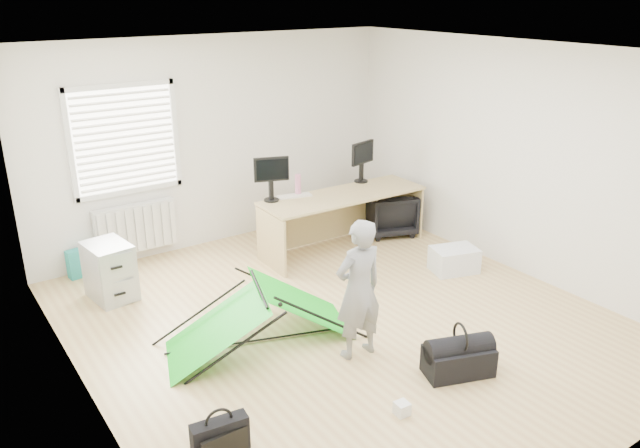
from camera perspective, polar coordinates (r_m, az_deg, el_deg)
ground at (r=6.53m, az=2.02°, el=-8.85°), size 5.50×5.50×0.00m
back_wall at (r=8.26m, az=-9.41°, el=7.39°), size 5.00×0.02×2.70m
window at (r=7.76m, az=-17.42°, el=7.36°), size 1.20×0.06×1.20m
radiator at (r=8.03m, az=-16.49°, el=-0.32°), size 1.00×0.12×0.60m
desk at (r=8.11m, az=2.11°, el=0.21°), size 2.22×0.75×0.75m
filing_cabinet at (r=7.23m, az=-18.67°, el=-4.10°), size 0.48×0.60×0.64m
monitor_left at (r=7.70m, az=-4.50°, el=3.58°), size 0.44×0.23×0.41m
monitor_right at (r=8.47m, az=3.80°, el=5.20°), size 0.44×0.20×0.41m
keyboard at (r=7.90m, az=-2.35°, el=2.58°), size 0.45×0.25×0.02m
thermos at (r=7.93m, az=-2.03°, el=3.61°), size 0.09×0.09×0.27m
office_chair at (r=8.71m, az=6.34°, el=1.04°), size 0.84×0.85×0.60m
person at (r=5.68m, az=3.55°, el=-6.00°), size 0.50×0.34×1.35m
kite at (r=6.07m, az=-5.50°, el=-8.30°), size 2.01×1.36×0.57m
storage_crate at (r=7.72m, az=12.16°, el=-3.20°), size 0.62×0.51×0.30m
tote_bag at (r=7.94m, az=-21.08°, el=-3.32°), size 0.31×0.17×0.35m
laptop_bag at (r=4.86m, az=-9.11°, el=-18.82°), size 0.43×0.18×0.32m
white_box at (r=5.28m, az=7.50°, el=-16.39°), size 0.12×0.12×0.11m
duffel_bag at (r=5.80m, az=12.53°, el=-12.10°), size 0.67×0.49×0.26m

